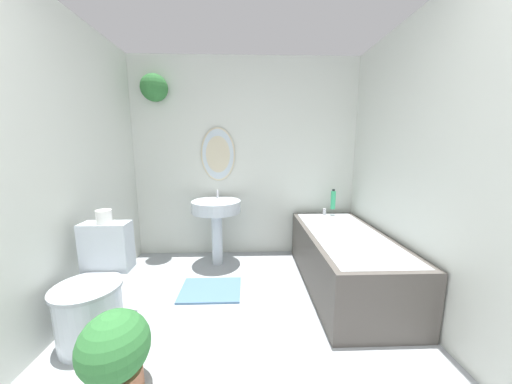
{
  "coord_description": "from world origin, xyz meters",
  "views": [
    {
      "loc": [
        0.02,
        -0.33,
        1.34
      ],
      "look_at": [
        0.09,
        1.76,
        0.98
      ],
      "focal_mm": 18.0,
      "sensor_mm": 36.0,
      "label": 1
    }
  ],
  "objects_px": {
    "toilet_paper_roll": "(104,216)",
    "toilet": "(94,297)",
    "pedestal_sink": "(216,213)",
    "potted_plant": "(115,351)",
    "shampoo_bottle": "(333,200)",
    "bathtub": "(344,258)"
  },
  "relations": [
    {
      "from": "toilet_paper_roll",
      "to": "toilet",
      "type": "bearing_deg",
      "value": -90.0
    },
    {
      "from": "toilet_paper_roll",
      "to": "pedestal_sink",
      "type": "bearing_deg",
      "value": 51.63
    },
    {
      "from": "toilet",
      "to": "toilet_paper_roll",
      "type": "relative_size",
      "value": 7.08
    },
    {
      "from": "pedestal_sink",
      "to": "potted_plant",
      "type": "height_order",
      "value": "pedestal_sink"
    },
    {
      "from": "toilet",
      "to": "shampoo_bottle",
      "type": "relative_size",
      "value": 3.2
    },
    {
      "from": "bathtub",
      "to": "shampoo_bottle",
      "type": "bearing_deg",
      "value": 82.03
    },
    {
      "from": "bathtub",
      "to": "potted_plant",
      "type": "distance_m",
      "value": 1.98
    },
    {
      "from": "toilet",
      "to": "shampoo_bottle",
      "type": "distance_m",
      "value": 2.53
    },
    {
      "from": "pedestal_sink",
      "to": "toilet_paper_roll",
      "type": "xyz_separation_m",
      "value": [
        -0.74,
        -0.93,
        0.21
      ]
    },
    {
      "from": "shampoo_bottle",
      "to": "toilet",
      "type": "bearing_deg",
      "value": -148.48
    },
    {
      "from": "shampoo_bottle",
      "to": "potted_plant",
      "type": "distance_m",
      "value": 2.53
    },
    {
      "from": "toilet",
      "to": "toilet_paper_roll",
      "type": "height_order",
      "value": "toilet_paper_roll"
    },
    {
      "from": "bathtub",
      "to": "toilet_paper_roll",
      "type": "height_order",
      "value": "toilet_paper_roll"
    },
    {
      "from": "toilet",
      "to": "bathtub",
      "type": "height_order",
      "value": "toilet"
    },
    {
      "from": "toilet",
      "to": "potted_plant",
      "type": "relative_size",
      "value": 1.64
    },
    {
      "from": "bathtub",
      "to": "toilet",
      "type": "bearing_deg",
      "value": -163.14
    },
    {
      "from": "toilet",
      "to": "potted_plant",
      "type": "distance_m",
      "value": 0.59
    },
    {
      "from": "toilet",
      "to": "pedestal_sink",
      "type": "distance_m",
      "value": 1.4
    },
    {
      "from": "pedestal_sink",
      "to": "toilet_paper_roll",
      "type": "distance_m",
      "value": 1.21
    },
    {
      "from": "bathtub",
      "to": "toilet_paper_roll",
      "type": "relative_size",
      "value": 14.58
    },
    {
      "from": "pedestal_sink",
      "to": "potted_plant",
      "type": "xyz_separation_m",
      "value": [
        -0.37,
        -1.61,
        -0.36
      ]
    },
    {
      "from": "shampoo_bottle",
      "to": "toilet_paper_roll",
      "type": "bearing_deg",
      "value": -152.98
    }
  ]
}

